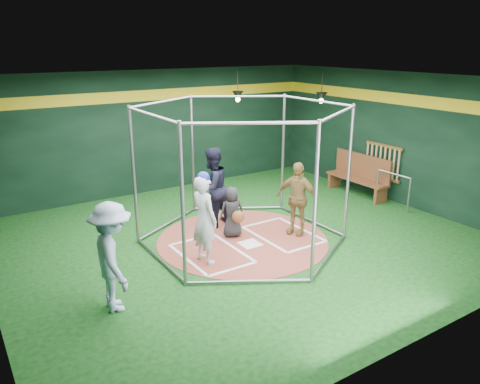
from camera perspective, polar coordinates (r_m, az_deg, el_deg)
room_shell at (r=9.93m, az=0.29°, el=3.46°), size 10.10×9.10×3.53m
clay_disc at (r=10.49m, az=0.30°, el=-5.84°), size 3.80×3.80×0.01m
home_plate at (r=10.26m, az=1.23°, el=-6.34°), size 0.43×0.43×0.01m
batter_box_left at (r=9.85m, az=-3.56°, el=-7.46°), size 1.17×1.77×0.01m
batter_box_right at (r=10.82m, az=5.26°, el=-5.11°), size 1.17×1.77×0.01m
batting_cage at (r=9.99m, az=0.31°, el=2.04°), size 4.05×4.67×3.00m
bat_rack at (r=13.62m, az=16.97°, el=3.57°), size 0.07×1.25×0.98m
pendant_lamp_near at (r=13.91m, az=-0.27°, el=11.71°), size 0.34×0.34×0.90m
pendant_lamp_far at (r=13.75m, az=9.90°, el=11.38°), size 0.34×0.34×0.90m
batter_figure at (r=9.18m, az=-4.38°, el=-3.16°), size 0.52×0.71×1.86m
visitor_leopard at (r=10.62m, az=6.94°, el=-0.77°), size 0.82×1.07×1.68m
catcher_figure at (r=10.47m, az=-0.91°, el=-2.48°), size 0.65×0.65×1.15m
umpire at (r=10.99m, az=-3.43°, el=0.56°), size 1.10×0.96×1.90m
bystander_blue at (r=7.85m, az=-15.26°, el=-7.66°), size 0.80×1.26×1.84m
dugout_bench at (r=13.86m, az=14.35°, el=2.12°), size 0.47×2.02×1.18m
steel_railing at (r=12.99m, az=18.17°, el=0.87°), size 0.05×1.09×0.94m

